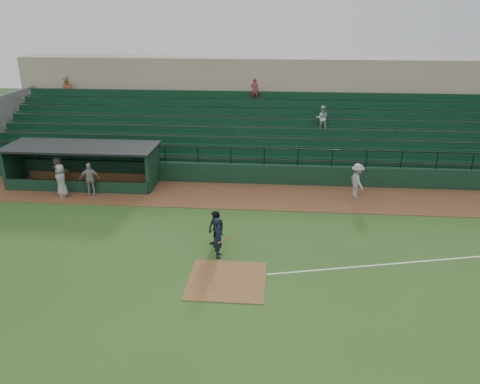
{
  "coord_description": "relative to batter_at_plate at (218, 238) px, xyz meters",
  "views": [
    {
      "loc": [
        1.88,
        -16.79,
        9.82
      ],
      "look_at": [
        0.0,
        5.0,
        1.4
      ],
      "focal_mm": 35.33,
      "sensor_mm": 36.0,
      "label": 1
    }
  ],
  "objects": [
    {
      "name": "dugout_player_a",
      "position": [
        -8.14,
        6.5,
        0.08
      ],
      "size": [
        1.18,
        0.7,
        1.89
      ],
      "primitive_type": "imported",
      "rotation": [
        0.0,
        0.0,
        0.23
      ],
      "color": "#ABA6A0",
      "rests_on": "warning_track"
    },
    {
      "name": "batter_at_plate",
      "position": [
        0.0,
        0.0,
        0.0
      ],
      "size": [
        1.04,
        0.71,
        1.78
      ],
      "color": "black",
      "rests_on": "ground"
    },
    {
      "name": "warning_track",
      "position": [
        0.57,
        7.09,
        -0.88
      ],
      "size": [
        40.0,
        4.0,
        0.03
      ],
      "primitive_type": "cube",
      "color": "brown",
      "rests_on": "ground"
    },
    {
      "name": "runner",
      "position": [
        6.81,
        7.37,
        0.12
      ],
      "size": [
        1.07,
        1.42,
        1.96
      ],
      "primitive_type": "imported",
      "rotation": [
        0.0,
        0.0,
        1.88
      ],
      "color": "#A19B96",
      "rests_on": "warning_track"
    },
    {
      "name": "foul_line",
      "position": [
        8.57,
        0.29,
        -0.89
      ],
      "size": [
        17.49,
        4.44,
        0.01
      ],
      "primitive_type": "cube",
      "rotation": [
        0.0,
        0.0,
        0.24
      ],
      "color": "white",
      "rests_on": "ground"
    },
    {
      "name": "dugout_player_c",
      "position": [
        -10.63,
        7.95,
        0.02
      ],
      "size": [
        1.68,
        1.22,
        1.76
      ],
      "primitive_type": "imported",
      "rotation": [
        0.0,
        0.0,
        2.66
      ],
      "color": "#A29C97",
      "rests_on": "warning_track"
    },
    {
      "name": "ground",
      "position": [
        0.57,
        -0.91,
        -0.89
      ],
      "size": [
        90.0,
        90.0,
        0.0
      ],
      "primitive_type": "plane",
      "color": "#2B521A",
      "rests_on": "ground"
    },
    {
      "name": "dugout",
      "position": [
        -9.18,
        8.65,
        0.44
      ],
      "size": [
        8.9,
        3.2,
        2.42
      ],
      "color": "black",
      "rests_on": "ground"
    },
    {
      "name": "home_plate_dirt",
      "position": [
        0.57,
        -1.91,
        -0.88
      ],
      "size": [
        3.0,
        3.0,
        0.03
      ],
      "primitive_type": "cube",
      "color": "brown",
      "rests_on": "ground"
    },
    {
      "name": "umpire",
      "position": [
        -0.21,
        0.87,
        -0.05
      ],
      "size": [
        1.04,
        1.01,
        1.69
      ],
      "primitive_type": "imported",
      "rotation": [
        0.0,
        0.0,
        -0.69
      ],
      "color": "black",
      "rests_on": "ground"
    },
    {
      "name": "stadium_structure",
      "position": [
        0.56,
        15.55,
        1.41
      ],
      "size": [
        38.0,
        13.08,
        6.4
      ],
      "color": "black",
      "rests_on": "ground"
    },
    {
      "name": "dugout_player_b",
      "position": [
        -9.65,
        6.17,
        0.07
      ],
      "size": [
        1.05,
        1.08,
        1.86
      ],
      "primitive_type": "imported",
      "rotation": [
        0.0,
        0.0,
        -0.85
      ],
      "color": "#9C9892",
      "rests_on": "warning_track"
    }
  ]
}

